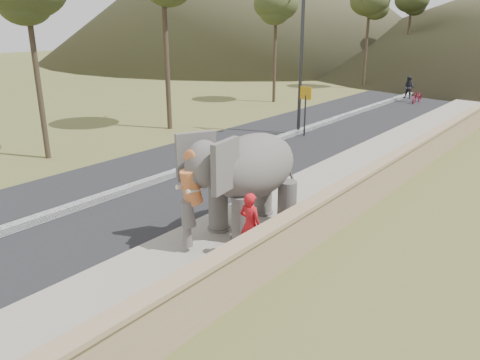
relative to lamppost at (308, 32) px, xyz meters
name	(u,v)px	position (x,y,z in m)	size (l,w,h in m)	color
ground	(90,323)	(4.69, -15.64, -4.87)	(160.00, 160.00, 0.00)	olive
road	(226,158)	(-0.31, -5.64, -4.86)	(7.00, 120.00, 0.03)	black
median	(226,156)	(-0.31, -5.64, -4.76)	(0.35, 120.00, 0.22)	black
walkway	(337,182)	(4.69, -5.64, -4.80)	(3.00, 120.00, 0.15)	#9E9687
parapet	(385,178)	(6.34, -5.64, -4.32)	(0.30, 120.00, 1.10)	tan
lamppost	(308,32)	(0.00, 0.00, 0.00)	(1.76, 0.36, 8.00)	#2F3034
signboard	(305,103)	(0.19, -0.27, -3.23)	(0.60, 0.08, 2.40)	#2D2D33
elephant_and_man	(253,180)	(4.71, -10.56, -3.42)	(2.44, 3.88, 2.63)	slate
motorcyclist	(414,93)	(0.98, 12.99, -4.19)	(1.31, 1.67, 1.77)	maroon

